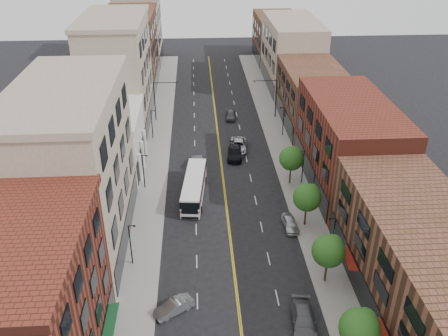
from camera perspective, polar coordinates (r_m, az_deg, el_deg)
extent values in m
plane|color=black|center=(47.65, 1.85, -17.19)|extent=(220.00, 220.00, 0.00)
cube|color=gray|center=(76.30, -8.04, 1.93)|extent=(4.00, 110.00, 0.15)
cube|color=gray|center=(77.21, 6.92, 2.35)|extent=(4.00, 110.00, 0.15)
cube|color=maroon|center=(40.63, -22.82, -16.23)|extent=(10.00, 16.00, 14.00)
cube|color=gray|center=(54.11, -17.53, -0.46)|extent=(10.00, 22.00, 18.00)
cube|color=silver|center=(71.98, -14.01, 3.08)|extent=(10.00, 14.00, 8.00)
cube|color=gray|center=(85.81, -12.66, 11.05)|extent=(10.00, 20.00, 18.00)
cube|color=brown|center=(105.25, -11.09, 13.62)|extent=(10.00, 20.00, 15.00)
cube|color=gray|center=(122.09, -10.26, 16.98)|extent=(10.00, 16.00, 20.00)
cube|color=brown|center=(48.58, 22.73, -10.92)|extent=(10.00, 26.00, 10.00)
cube|color=maroon|center=(66.76, 14.73, 2.79)|extent=(10.00, 22.00, 12.00)
cube|color=brown|center=(85.70, 10.65, 8.39)|extent=(10.00, 20.00, 10.00)
cube|color=gray|center=(104.61, 8.12, 13.48)|extent=(10.00, 22.00, 14.00)
cube|color=brown|center=(124.02, 6.31, 15.30)|extent=(10.00, 18.00, 11.00)
sphere|color=#215819|center=(42.46, 15.99, -18.06)|extent=(3.40, 3.40, 3.40)
sphere|color=#215819|center=(42.51, 16.58, -17.11)|extent=(2.04, 2.04, 2.04)
cylinder|color=black|center=(51.06, 12.14, -12.04)|extent=(0.22, 0.22, 2.50)
sphere|color=#215819|center=(49.40, 12.46, -9.72)|extent=(3.40, 3.40, 3.40)
sphere|color=#215819|center=(49.52, 12.97, -8.92)|extent=(2.04, 2.04, 2.04)
cylinder|color=black|center=(58.69, 9.75, -5.70)|extent=(0.22, 0.22, 2.50)
sphere|color=#215819|center=(57.25, 9.97, -3.52)|extent=(3.40, 3.40, 3.40)
sphere|color=#215819|center=(57.43, 10.41, -2.85)|extent=(2.04, 2.04, 2.04)
cylinder|color=black|center=(66.95, 7.96, -0.86)|extent=(0.22, 0.22, 2.50)
sphere|color=#215819|center=(65.69, 8.12, 1.14)|extent=(3.40, 3.40, 3.40)
sphere|color=#215819|center=(65.90, 8.51, 1.71)|extent=(2.04, 2.04, 2.04)
cylinder|color=black|center=(52.25, -11.18, -9.06)|extent=(0.14, 0.14, 5.00)
cylinder|color=black|center=(50.72, -11.05, -6.83)|extent=(0.70, 0.10, 0.10)
cube|color=black|center=(50.72, -10.76, -6.87)|extent=(0.28, 0.14, 0.14)
cube|color=#19592D|center=(51.71, -11.27, -8.28)|extent=(0.04, 0.55, 0.35)
cylinder|color=black|center=(65.53, -9.65, -0.45)|extent=(0.14, 0.14, 5.00)
cylinder|color=black|center=(64.32, -9.52, 1.50)|extent=(0.70, 0.10, 0.10)
cube|color=black|center=(64.31, -9.30, 1.47)|extent=(0.28, 0.14, 0.14)
cube|color=#19592D|center=(65.10, -9.72, 0.24)|extent=(0.04, 0.55, 0.35)
cylinder|color=black|center=(79.81, -8.66, 5.18)|extent=(0.14, 0.14, 5.00)
cylinder|color=black|center=(78.82, -8.54, 6.85)|extent=(0.70, 0.10, 0.10)
cube|color=black|center=(78.82, -8.36, 6.83)|extent=(0.28, 0.14, 0.14)
cube|color=#19592D|center=(79.46, -8.71, 5.77)|extent=(0.04, 0.55, 0.35)
cylinder|color=black|center=(53.70, 13.00, -8.11)|extent=(0.14, 0.14, 5.00)
cylinder|color=black|center=(52.17, 12.92, -5.94)|extent=(0.70, 0.10, 0.10)
cube|color=black|center=(52.13, 12.65, -6.00)|extent=(0.28, 0.14, 0.14)
cube|color=#19592D|center=(53.18, 13.10, -7.34)|extent=(0.04, 0.55, 0.35)
cylinder|color=black|center=(66.69, 9.47, 0.12)|extent=(0.14, 0.14, 5.00)
cylinder|color=black|center=(65.47, 9.34, 2.03)|extent=(0.70, 0.10, 0.10)
cube|color=black|center=(65.43, 9.13, 1.99)|extent=(0.28, 0.14, 0.14)
cube|color=#19592D|center=(66.27, 9.53, 0.80)|extent=(0.04, 0.55, 0.35)
cylinder|color=black|center=(80.77, 7.14, 5.58)|extent=(0.14, 0.14, 5.00)
cylinder|color=black|center=(79.76, 7.00, 7.23)|extent=(0.70, 0.10, 0.10)
cube|color=black|center=(79.73, 6.82, 7.19)|extent=(0.28, 0.14, 0.14)
cube|color=#19592D|center=(80.42, 7.18, 6.17)|extent=(0.04, 0.55, 0.35)
cylinder|color=black|center=(86.78, -8.34, 7.97)|extent=(0.18, 0.18, 7.20)
cylinder|color=black|center=(85.48, -7.01, 10.15)|extent=(4.40, 0.12, 0.12)
imported|color=black|center=(85.52, -5.77, 9.95)|extent=(0.15, 0.18, 0.90)
cylinder|color=black|center=(87.67, 6.28, 8.32)|extent=(0.18, 0.18, 7.20)
cylinder|color=black|center=(86.20, 4.94, 10.42)|extent=(4.40, 0.12, 0.12)
imported|color=black|center=(86.09, 3.72, 10.16)|extent=(0.15, 0.18, 0.90)
cube|color=white|center=(63.41, -3.63, -2.29)|extent=(3.55, 11.38, 2.70)
cube|color=black|center=(63.08, -3.64, -1.78)|extent=(3.59, 11.42, 0.98)
cube|color=#A40B17|center=(63.56, -3.62, -2.51)|extent=(3.59, 11.42, 0.21)
cube|color=black|center=(58.59, -4.16, -4.94)|extent=(2.05, 0.27, 1.49)
cylinder|color=black|center=(61.01, -5.09, -4.95)|extent=(0.35, 0.92, 0.89)
cylinder|color=black|center=(60.76, -2.77, -5.02)|extent=(0.35, 0.92, 0.89)
cylinder|color=black|center=(67.28, -4.34, -1.42)|extent=(0.35, 0.92, 0.89)
cylinder|color=black|center=(67.06, -2.25, -1.46)|extent=(0.35, 0.92, 0.89)
imported|color=#999CA0|center=(47.64, -6.04, -16.28)|extent=(4.09, 3.30, 1.31)
imported|color=#515257|center=(46.71, 9.52, -17.57)|extent=(2.60, 5.37, 1.51)
imported|color=#B6B8BE|center=(58.35, 7.95, -6.63)|extent=(1.81, 4.06, 1.36)
imported|color=#4D4E52|center=(71.08, -3.21, 0.67)|extent=(1.85, 4.66, 1.51)
imported|color=black|center=(73.73, 1.32, 1.86)|extent=(2.86, 5.78, 1.62)
imported|color=#BABEC2|center=(75.99, 1.74, 2.72)|extent=(3.32, 6.09, 1.62)
imported|color=#45464A|center=(87.76, 0.81, 6.40)|extent=(2.06, 4.46, 1.48)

